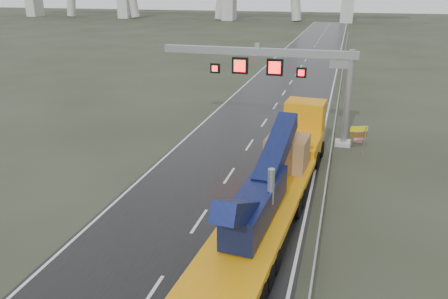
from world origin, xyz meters
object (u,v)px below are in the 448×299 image
(heavy_haul_truck, at_px, (282,167))
(striped_barrier, at_px, (358,136))
(sign_gantry, at_px, (284,69))
(exit_sign_pair, at_px, (358,135))

(heavy_haul_truck, distance_m, striped_barrier, 11.79)
(sign_gantry, height_order, exit_sign_pair, sign_gantry)
(heavy_haul_truck, relative_size, exit_sign_pair, 9.20)
(exit_sign_pair, height_order, striped_barrier, exit_sign_pair)
(sign_gantry, relative_size, striped_barrier, 13.86)
(striped_barrier, bearing_deg, sign_gantry, -164.52)
(heavy_haul_truck, bearing_deg, sign_gantry, 102.61)
(exit_sign_pair, relative_size, striped_barrier, 2.07)
(exit_sign_pair, distance_m, striped_barrier, 3.05)
(heavy_haul_truck, distance_m, exit_sign_pair, 9.06)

